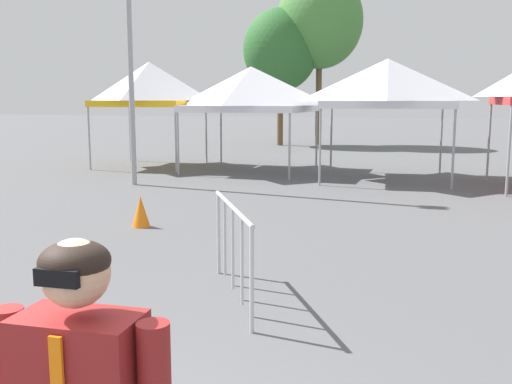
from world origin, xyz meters
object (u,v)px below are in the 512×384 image
tree_behind_tents_left (320,21)px  tree_behind_tents_right (281,50)px  canopy_tent_behind_left (251,89)px  traffic_cone_lot_center (141,211)px  canopy_tent_far_right (149,84)px  canopy_tent_center (387,83)px  crowd_barrier_by_lift (233,234)px

tree_behind_tents_left → tree_behind_tents_right: size_ratio=1.25×
canopy_tent_behind_left → traffic_cone_lot_center: (0.45, -8.39, -2.25)m
canopy_tent_far_right → tree_behind_tents_left: bearing=70.3°
canopy_tent_center → traffic_cone_lot_center: 8.74m
canopy_tent_far_right → canopy_tent_behind_left: bearing=-4.9°
canopy_tent_behind_left → tree_behind_tents_left: tree_behind_tents_left is taller
canopy_tent_far_right → canopy_tent_center: 7.80m
tree_behind_tents_left → tree_behind_tents_right: (-1.74, -0.66, -1.34)m
tree_behind_tents_left → traffic_cone_lot_center: tree_behind_tents_left is taller
tree_behind_tents_left → crowd_barrier_by_lift: 23.11m
canopy_tent_behind_left → canopy_tent_center: canopy_tent_center is taller
tree_behind_tents_left → tree_behind_tents_right: bearing=-159.2°
canopy_tent_center → traffic_cone_lot_center: (-3.69, -7.56, -2.37)m
crowd_barrier_by_lift → tree_behind_tents_right: bearing=102.3°
canopy_tent_center → tree_behind_tents_left: bearing=108.7°
canopy_tent_far_right → tree_behind_tents_left: tree_behind_tents_left is taller
tree_behind_tents_left → crowd_barrier_by_lift: size_ratio=4.34×
canopy_tent_behind_left → canopy_tent_center: 4.22m
traffic_cone_lot_center → canopy_tent_behind_left: bearing=93.1°
tree_behind_tents_left → crowd_barrier_by_lift: tree_behind_tents_left is taller
canopy_tent_center → crowd_barrier_by_lift: bearing=-95.1°
canopy_tent_behind_left → traffic_cone_lot_center: canopy_tent_behind_left is taller
tree_behind_tents_right → traffic_cone_lot_center: (2.00, -18.55, -4.23)m
traffic_cone_lot_center → tree_behind_tents_right: bearing=96.2°
canopy_tent_behind_left → tree_behind_tents_right: size_ratio=0.57×
canopy_tent_center → tree_behind_tents_left: tree_behind_tents_left is taller
canopy_tent_behind_left → traffic_cone_lot_center: bearing=-86.9°
tree_behind_tents_left → canopy_tent_behind_left: bearing=-91.0°
tree_behind_tents_right → canopy_tent_center: bearing=-62.6°
canopy_tent_far_right → traffic_cone_lot_center: canopy_tent_far_right is taller
canopy_tent_center → tree_behind_tents_left: size_ratio=0.45×
canopy_tent_far_right → tree_behind_tents_right: size_ratio=0.53×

